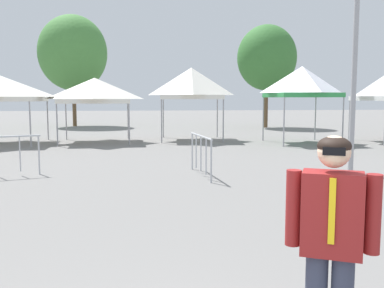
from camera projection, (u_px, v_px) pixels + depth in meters
canopy_tent_center at (0, 88)px, 18.95m from camera, size 3.50×3.50×3.06m
canopy_tent_right_of_center at (95, 91)px, 19.71m from camera, size 3.33×3.33×2.98m
canopy_tent_behind_left at (191, 84)px, 20.68m from camera, size 3.19×3.19×3.51m
canopy_tent_behind_center at (302, 82)px, 19.27m from camera, size 2.93×2.93×3.47m
person_foreground at (331, 239)px, 3.06m from camera, size 0.60×0.40×1.78m
tree_behind_tents_center at (73, 53)px, 30.87m from camera, size 4.93×4.93×8.02m
tree_behind_tents_left at (267, 58)px, 29.49m from camera, size 4.09×4.09×7.08m
crowd_barrier_near_person at (201, 147)px, 11.22m from camera, size 0.29×2.09×1.08m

